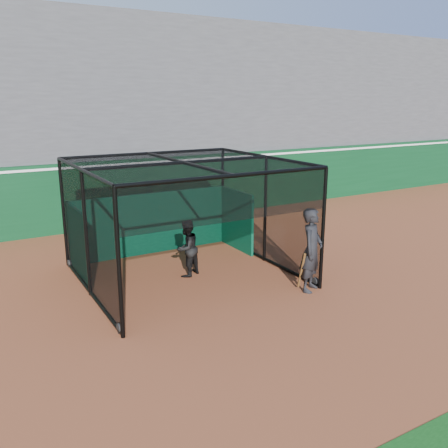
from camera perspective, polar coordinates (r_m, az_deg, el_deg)
ground at (r=11.19m, az=0.81°, el=-9.87°), size 120.00×120.00×0.00m
outfield_wall at (r=18.32m, az=-12.91°, el=3.75°), size 50.00×0.50×2.50m
grandstand at (r=21.65m, az=-16.48°, el=13.66°), size 50.00×7.85×8.95m
batting_cage at (r=12.59m, az=-4.79°, el=0.36°), size 5.27×5.08×3.10m
batter at (r=12.82m, az=-4.50°, el=-2.93°), size 0.94×0.87×1.56m
on_deck_player at (r=11.93m, az=10.49°, el=-3.11°), size 0.92×0.84×2.11m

